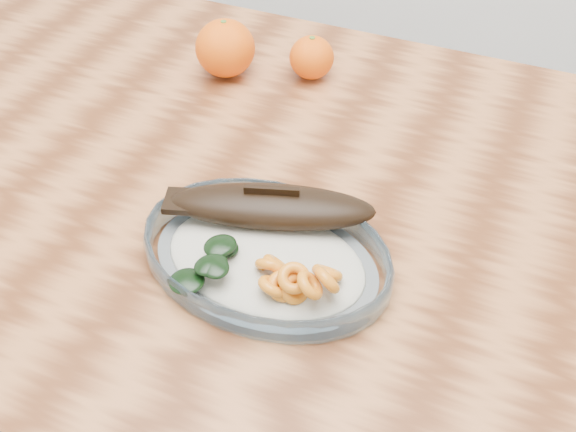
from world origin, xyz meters
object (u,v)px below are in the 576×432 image
Objects in this scene: plated_meal at (266,251)px; orange_left at (225,48)px; orange_right at (312,57)px; dining_table at (229,227)px.

orange_left reaches higher than plated_meal.
plated_meal is 6.16× the size of orange_left.
orange_left is 1.34× the size of orange_right.
dining_table is at bearing -64.01° from orange_left.
plated_meal reaches higher than orange_right.
plated_meal is at bearing -75.60° from orange_right.
orange_left is 0.12m from orange_right.
dining_table is 14.06× the size of orange_left.
orange_left reaches higher than orange_right.
orange_right is (0.02, 0.24, 0.13)m from dining_table.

